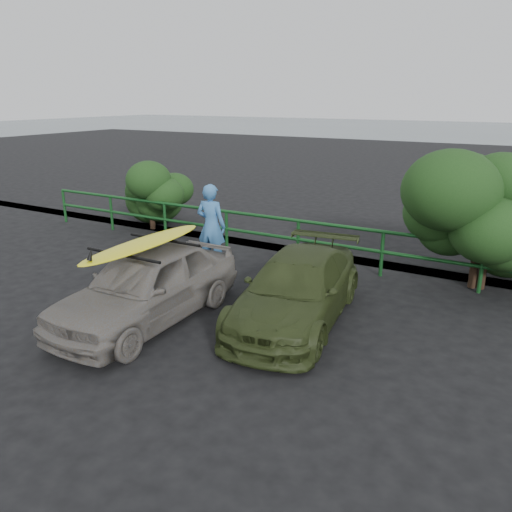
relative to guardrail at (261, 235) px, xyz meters
The scene contains 10 objects.
ground 5.03m from the guardrail, 90.00° to the right, with size 80.00×80.00×0.00m, color black.
ocean 55.00m from the guardrail, 90.00° to the left, with size 200.00×200.00×0.00m, color slate.
guardrail is the anchor object (origin of this frame).
shrub_left 4.84m from the guardrail, behind, with size 3.20×2.40×1.94m, color #1D3F17, non-canonical shape.
shrub_right 5.08m from the guardrail, ahead, with size 3.20×2.40×2.56m, color #1D3F17, non-canonical shape.
sedan 4.25m from the guardrail, 88.36° to the right, with size 1.56×3.87×1.32m, color slate.
olive_vehicle 3.79m from the guardrail, 51.49° to the right, with size 1.61×3.97×1.15m, color #2E3B1A.
man 1.46m from the guardrail, 114.76° to the right, with size 0.70×0.46×1.92m, color #3D79B8.
roof_rack 4.33m from the guardrail, 88.36° to the right, with size 1.54×1.08×0.05m, color black, non-canonical shape.
surfboard 4.34m from the guardrail, 88.36° to the right, with size 0.59×2.82×0.08m, color yellow.
Camera 1 is at (5.72, -5.29, 3.76)m, focal length 35.00 mm.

